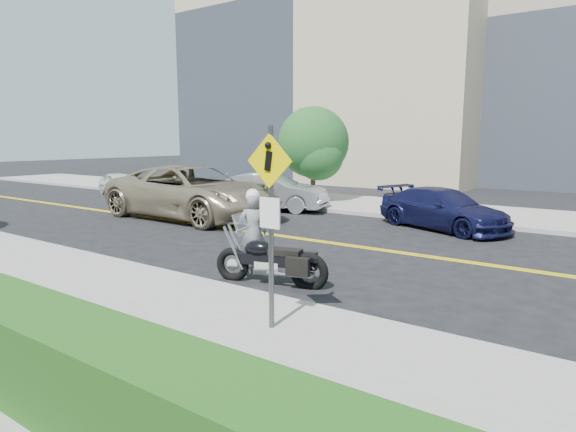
{
  "coord_description": "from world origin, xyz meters",
  "views": [
    {
      "loc": [
        8.36,
        -11.82,
        2.96
      ],
      "look_at": [
        2.07,
        -2.82,
        1.2
      ],
      "focal_mm": 30.0,
      "sensor_mm": 36.0,
      "label": 1
    }
  ],
  "objects_px": {
    "motorcycle": "(271,250)",
    "suv": "(193,192)",
    "pedestrian_sign": "(270,209)",
    "parked_car_white": "(119,184)",
    "parked_car_silver": "(270,192)",
    "parked_car_blue": "(443,209)",
    "motorcyclist": "(253,230)"
  },
  "relations": [
    {
      "from": "parked_car_white",
      "to": "parked_car_silver",
      "type": "relative_size",
      "value": 0.75
    },
    {
      "from": "motorcyclist",
      "to": "parked_car_white",
      "type": "distance_m",
      "value": 16.93
    },
    {
      "from": "pedestrian_sign",
      "to": "motorcyclist",
      "type": "relative_size",
      "value": 1.61
    },
    {
      "from": "motorcycle",
      "to": "suv",
      "type": "height_order",
      "value": "suv"
    },
    {
      "from": "parked_car_white",
      "to": "parked_car_blue",
      "type": "height_order",
      "value": "parked_car_blue"
    },
    {
      "from": "suv",
      "to": "parked_car_blue",
      "type": "height_order",
      "value": "suv"
    },
    {
      "from": "pedestrian_sign",
      "to": "motorcycle",
      "type": "xyz_separation_m",
      "value": [
        -1.62,
        2.15,
        -1.24
      ]
    },
    {
      "from": "motorcycle",
      "to": "parked_car_silver",
      "type": "height_order",
      "value": "parked_car_silver"
    },
    {
      "from": "suv",
      "to": "parked_car_blue",
      "type": "xyz_separation_m",
      "value": [
        8.43,
        3.18,
        -0.32
      ]
    },
    {
      "from": "motorcyclist",
      "to": "parked_car_silver",
      "type": "distance_m",
      "value": 9.34
    },
    {
      "from": "motorcyclist",
      "to": "parked_car_white",
      "type": "relative_size",
      "value": 0.52
    },
    {
      "from": "pedestrian_sign",
      "to": "motorcycle",
      "type": "distance_m",
      "value": 2.97
    },
    {
      "from": "motorcycle",
      "to": "suv",
      "type": "distance_m",
      "value": 9.01
    },
    {
      "from": "parked_car_white",
      "to": "motorcyclist",
      "type": "bearing_deg",
      "value": -97.35
    },
    {
      "from": "motorcyclist",
      "to": "motorcycle",
      "type": "bearing_deg",
      "value": 114.2
    },
    {
      "from": "motorcyclist",
      "to": "motorcycle",
      "type": "relative_size",
      "value": 0.78
    },
    {
      "from": "pedestrian_sign",
      "to": "parked_car_white",
      "type": "distance_m",
      "value": 20.64
    },
    {
      "from": "parked_car_white",
      "to": "pedestrian_sign",
      "type": "bearing_deg",
      "value": -101.21
    },
    {
      "from": "parked_car_white",
      "to": "parked_car_blue",
      "type": "distance_m",
      "value": 17.19
    },
    {
      "from": "parked_car_white",
      "to": "suv",
      "type": "bearing_deg",
      "value": -90.69
    },
    {
      "from": "pedestrian_sign",
      "to": "motorcyclist",
      "type": "xyz_separation_m",
      "value": [
        -2.65,
        2.84,
        -1.03
      ]
    },
    {
      "from": "motorcycle",
      "to": "parked_car_white",
      "type": "xyz_separation_m",
      "value": [
        -16.23,
        8.12,
        -0.11
      ]
    },
    {
      "from": "motorcyclist",
      "to": "pedestrian_sign",
      "type": "bearing_deg",
      "value": 101.0
    },
    {
      "from": "pedestrian_sign",
      "to": "motorcycle",
      "type": "relative_size",
      "value": 1.26
    },
    {
      "from": "motorcyclist",
      "to": "parked_car_blue",
      "type": "distance_m",
      "value": 7.79
    },
    {
      "from": "parked_car_blue",
      "to": "suv",
      "type": "bearing_deg",
      "value": 132.76
    },
    {
      "from": "parked_car_silver",
      "to": "parked_car_blue",
      "type": "bearing_deg",
      "value": -108.34
    },
    {
      "from": "parked_car_white",
      "to": "parked_car_silver",
      "type": "height_order",
      "value": "parked_car_silver"
    },
    {
      "from": "parked_car_white",
      "to": "parked_car_silver",
      "type": "distance_m",
      "value": 9.9
    },
    {
      "from": "suv",
      "to": "parked_car_silver",
      "type": "relative_size",
      "value": 1.51
    },
    {
      "from": "pedestrian_sign",
      "to": "parked_car_silver",
      "type": "height_order",
      "value": "pedestrian_sign"
    },
    {
      "from": "motorcyclist",
      "to": "parked_car_white",
      "type": "bearing_deg",
      "value": -58.08
    }
  ]
}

